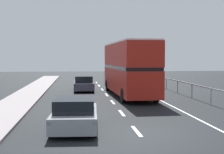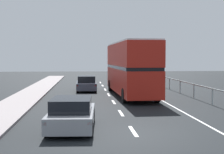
{
  "view_description": "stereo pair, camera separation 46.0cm",
  "coord_description": "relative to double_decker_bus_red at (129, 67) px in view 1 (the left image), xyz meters",
  "views": [
    {
      "loc": [
        -2.49,
        -12.85,
        3.06
      ],
      "look_at": [
        -0.35,
        6.5,
        1.9
      ],
      "focal_mm": 52.28,
      "sensor_mm": 36.0,
      "label": 1
    },
    {
      "loc": [
        -2.03,
        -12.9,
        3.06
      ],
      "look_at": [
        -0.35,
        6.5,
        1.9
      ],
      "focal_mm": 52.28,
      "sensor_mm": 36.0,
      "label": 2
    }
  ],
  "objects": [
    {
      "name": "lane_paint_markings",
      "position": [
        0.57,
        -4.48,
        -2.28
      ],
      "size": [
        3.66,
        46.0,
        0.01
      ],
      "color": "silver",
      "rests_on": "ground"
    },
    {
      "name": "sedan_car_ahead",
      "position": [
        -3.49,
        4.34,
        -1.61
      ],
      "size": [
        1.83,
        4.32,
        1.4
      ],
      "rotation": [
        0.0,
        0.0,
        0.01
      ],
      "color": "#424757",
      "rests_on": "ground"
    },
    {
      "name": "hatchback_car_near",
      "position": [
        -4.22,
        -11.75,
        -1.63
      ],
      "size": [
        2.07,
        4.39,
        1.36
      ],
      "rotation": [
        0.0,
        0.0,
        -0.05
      ],
      "color": "#909299",
      "rests_on": "ground"
    },
    {
      "name": "double_decker_bus_red",
      "position": [
        0.0,
        0.0,
        0.0
      ],
      "size": [
        2.88,
        11.15,
        4.26
      ],
      "rotation": [
        0.0,
        0.0,
        0.04
      ],
      "color": "#AB1E14",
      "rests_on": "ground"
    },
    {
      "name": "bridge_side_railing",
      "position": [
        4.51,
        -3.77,
        -1.39
      ],
      "size": [
        0.1,
        42.0,
        1.11
      ],
      "color": "#AAB8B8",
      "rests_on": "ground"
    },
    {
      "name": "ground_plane",
      "position": [
        -1.67,
        -12.77,
        -2.34
      ],
      "size": [
        74.97,
        120.0,
        0.1
      ],
      "primitive_type": "cube",
      "color": "black"
    }
  ]
}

